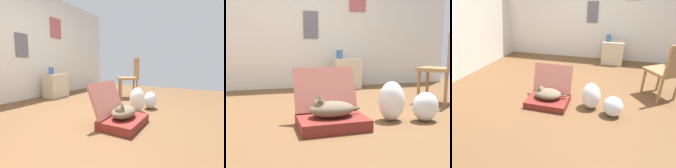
{
  "view_description": "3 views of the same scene",
  "coord_description": "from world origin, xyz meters",
  "views": [
    {
      "loc": [
        -2.1,
        -1.35,
        0.8
      ],
      "look_at": [
        -0.06,
        -0.2,
        0.52
      ],
      "focal_mm": 25.81,
      "sensor_mm": 36.0,
      "label": 1
    },
    {
      "loc": [
        -0.87,
        -2.73,
        0.75
      ],
      "look_at": [
        -0.11,
        -0.24,
        0.39
      ],
      "focal_mm": 40.12,
      "sensor_mm": 36.0,
      "label": 2
    },
    {
      "loc": [
        0.65,
        -2.76,
        1.55
      ],
      "look_at": [
        -0.05,
        -0.19,
        0.25
      ],
      "focal_mm": 28.09,
      "sensor_mm": 36.0,
      "label": 3
    }
  ],
  "objects": [
    {
      "name": "side_table",
      "position": [
        0.7,
        1.85,
        0.29
      ],
      "size": [
        0.52,
        0.37,
        0.58
      ],
      "primitive_type": "cube",
      "color": "beige",
      "rests_on": "ground"
    },
    {
      "name": "wall_back",
      "position": [
        0.0,
        2.26,
        1.3
      ],
      "size": [
        6.4,
        0.15,
        2.6
      ],
      "color": "silver",
      "rests_on": "ground"
    },
    {
      "name": "plastic_bag_clear",
      "position": [
        0.77,
        -0.53,
        0.16
      ],
      "size": [
        0.28,
        0.22,
        0.31
      ],
      "primitive_type": "ellipsoid",
      "color": "silver",
      "rests_on": "ground"
    },
    {
      "name": "ground_plane",
      "position": [
        0.0,
        0.0,
        0.0
      ],
      "size": [
        7.68,
        7.68,
        0.0
      ],
      "primitive_type": "plane",
      "color": "brown",
      "rests_on": "ground"
    },
    {
      "name": "cat",
      "position": [
        -0.25,
        -0.47,
        0.19
      ],
      "size": [
        0.52,
        0.28,
        0.23
      ],
      "color": "brown",
      "rests_on": "suitcase_base"
    },
    {
      "name": "wall_left",
      "position": [
        -2.46,
        0.55,
        1.3
      ],
      "size": [
        0.12,
        4.8,
        2.6
      ],
      "primitive_type": "cube",
      "color": "silver",
      "rests_on": "ground"
    },
    {
      "name": "chair",
      "position": [
        1.56,
        0.19,
        0.53
      ],
      "size": [
        0.63,
        0.63,
        0.96
      ],
      "rotation": [
        0.0,
        0.0,
        -2.55
      ],
      "color": "olive",
      "rests_on": "ground"
    },
    {
      "name": "suitcase_base",
      "position": [
        -0.24,
        -0.48,
        0.06
      ],
      "size": [
        0.66,
        0.48,
        0.11
      ],
      "primitive_type": "cube",
      "color": "maroon",
      "rests_on": "ground"
    },
    {
      "name": "plastic_bag_white",
      "position": [
        0.44,
        -0.41,
        0.21
      ],
      "size": [
        0.28,
        0.25,
        0.42
      ],
      "primitive_type": "ellipsoid",
      "color": "white",
      "rests_on": "ground"
    },
    {
      "name": "suitcase_lid",
      "position": [
        -0.24,
        -0.22,
        0.34
      ],
      "size": [
        0.66,
        0.21,
        0.46
      ],
      "primitive_type": "cube",
      "rotation": [
        1.2,
        0.0,
        0.0
      ],
      "color": "#B26356",
      "rests_on": "suitcase_base"
    },
    {
      "name": "vase_tall",
      "position": [
        0.57,
        1.84,
        0.66
      ],
      "size": [
        0.12,
        0.12,
        0.16
      ],
      "primitive_type": "cylinder",
      "color": "#38609E",
      "rests_on": "side_table"
    }
  ]
}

